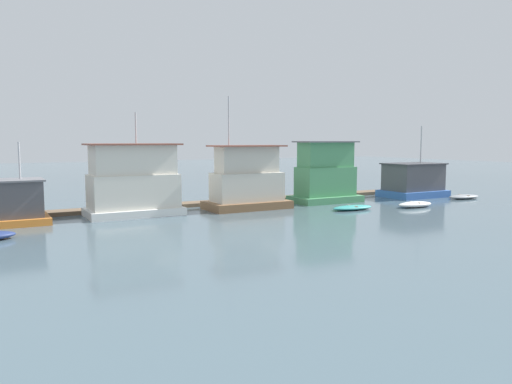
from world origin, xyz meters
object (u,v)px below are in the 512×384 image
at_px(houseboat_white, 133,182).
at_px(dinghy_teal, 352,208).
at_px(dinghy_grey, 464,197).
at_px(houseboat_blue, 413,181).
at_px(houseboat_green, 326,175).
at_px(dinghy_white, 415,204).
at_px(houseboat_brown, 247,182).

bearing_deg(houseboat_white, dinghy_teal, -19.26).
height_order(houseboat_white, dinghy_grey, houseboat_white).
bearing_deg(dinghy_teal, houseboat_blue, 21.40).
height_order(houseboat_green, dinghy_white, houseboat_green).
relative_size(houseboat_white, dinghy_white, 2.23).
bearing_deg(houseboat_blue, dinghy_grey, -50.56).
height_order(houseboat_brown, dinghy_white, houseboat_brown).
bearing_deg(houseboat_green, houseboat_white, 178.56).
distance_m(houseboat_brown, dinghy_white, 14.09).
distance_m(houseboat_green, dinghy_grey, 13.98).
bearing_deg(houseboat_white, dinghy_grey, -8.92).
distance_m(houseboat_brown, dinghy_teal, 8.70).
xyz_separation_m(houseboat_white, dinghy_grey, (30.32, -4.76, -2.27)).
relative_size(houseboat_white, houseboat_green, 1.22).
distance_m(houseboat_brown, houseboat_blue, 18.36).
relative_size(houseboat_blue, dinghy_white, 2.05).
height_order(houseboat_blue, dinghy_teal, houseboat_blue).
distance_m(houseboat_green, dinghy_teal, 5.76).
relative_size(dinghy_teal, dinghy_grey, 1.04).
relative_size(houseboat_white, houseboat_brown, 0.84).
bearing_deg(houseboat_white, houseboat_brown, -5.47).
height_order(houseboat_green, dinghy_grey, houseboat_green).
height_order(houseboat_blue, dinghy_grey, houseboat_blue).
xyz_separation_m(houseboat_blue, dinghy_teal, (-11.33, -4.44, -1.39)).
bearing_deg(dinghy_teal, houseboat_white, 160.74).
bearing_deg(houseboat_brown, dinghy_grey, -10.36).
relative_size(houseboat_brown, dinghy_white, 2.64).
xyz_separation_m(houseboat_brown, houseboat_green, (8.19, 0.43, 0.25)).
xyz_separation_m(houseboat_white, houseboat_blue, (27.37, -1.16, -0.90)).
bearing_deg(dinghy_white, houseboat_white, 162.29).
bearing_deg(houseboat_brown, dinghy_white, -25.62).
height_order(dinghy_white, dinghy_grey, dinghy_white).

